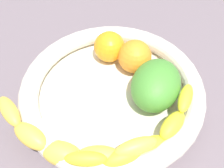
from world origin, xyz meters
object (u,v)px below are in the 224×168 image
object	(u,v)px
orange_mid_left	(135,57)
fruit_bowl	(112,92)
mango_green	(156,85)
orange_front	(109,47)
banana_draped_left	(146,139)
banana_draped_right	(65,144)

from	to	relation	value
orange_mid_left	fruit_bowl	bearing A→B (deg)	-95.68
orange_mid_left	mango_green	size ratio (longest dim) A/B	0.59
orange_front	orange_mid_left	distance (cm)	5.61
fruit_bowl	orange_mid_left	distance (cm)	8.24
fruit_bowl	mango_green	xyz separation A→B (cm)	(6.91, 2.99, 2.86)
orange_front	banana_draped_left	bearing A→B (deg)	-46.47
banana_draped_left	mango_green	world-z (taller)	mango_green
banana_draped_right	mango_green	size ratio (longest dim) A/B	2.45
fruit_bowl	banana_draped_right	xyz separation A→B (cm)	(-0.96, -13.15, 2.20)
fruit_bowl	orange_mid_left	xyz separation A→B (cm)	(0.77, 7.78, 2.58)
banana_draped_left	orange_mid_left	distance (cm)	17.08
banana_draped_right	orange_front	size ratio (longest dim) A/B	4.37
fruit_bowl	orange_front	world-z (taller)	orange_front
fruit_bowl	orange_mid_left	bearing A→B (deg)	84.32
banana_draped_right	orange_front	world-z (taller)	orange_front
orange_front	mango_green	xyz separation A→B (cm)	(11.74, -5.08, 0.43)
orange_mid_left	orange_front	bearing A→B (deg)	177.08
banana_draped_right	orange_mid_left	xyz separation A→B (cm)	(1.73, 20.93, 0.38)
orange_mid_left	mango_green	bearing A→B (deg)	-38.03
banana_draped_left	mango_green	xyz separation A→B (cm)	(-2.52, 9.93, 0.59)
orange_front	orange_mid_left	world-z (taller)	orange_mid_left
mango_green	banana_draped_left	bearing A→B (deg)	-75.75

